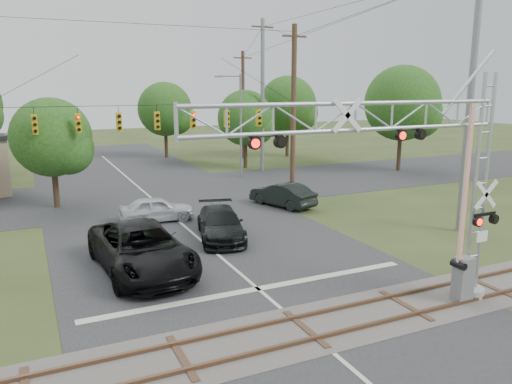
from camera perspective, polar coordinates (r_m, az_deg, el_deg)
name	(u,v)px	position (r m, az deg, el deg)	size (l,w,h in m)	color
ground	(342,361)	(14.79, 9.82, -18.55)	(160.00, 160.00, 0.00)	#2E3C1C
road_main	(216,253)	(22.93, -4.60, -7.00)	(14.00, 90.00, 0.02)	#272729
road_cross	(146,194)	(35.94, -12.43, -0.21)	(90.00, 12.00, 0.02)	#272729
railroad_track	(305,329)	(16.24, 5.68, -15.33)	(90.00, 3.20, 0.17)	#4E4743
crossing_gantry	(408,171)	(16.37, 16.96, 2.34)	(11.32, 1.01, 7.92)	gray
traffic_signal_span	(171,115)	(31.53, -9.69, 8.62)	(19.34, 0.36, 11.50)	gray
pickup_black	(142,249)	(20.99, -12.95, -6.35)	(3.21, 6.96, 1.93)	black
car_dark	(220,224)	(24.91, -4.08, -3.65)	(2.10, 5.17, 1.50)	black
sedan_silver	(157,209)	(28.53, -11.26, -1.91)	(1.67, 4.16, 1.42)	silver
suv_dark	(282,195)	(31.49, 3.04, -0.29)	(1.59, 4.56, 1.50)	black
streetlight	(239,121)	(40.81, -1.97, 8.16)	(2.24, 0.23, 8.41)	gray
utility_poles	(194,102)	(34.47, -7.09, 10.20)	(26.35, 29.66, 13.61)	#3F281D
treeline	(77,107)	(45.37, -19.75, 9.16)	(55.54, 23.90, 9.95)	#362818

